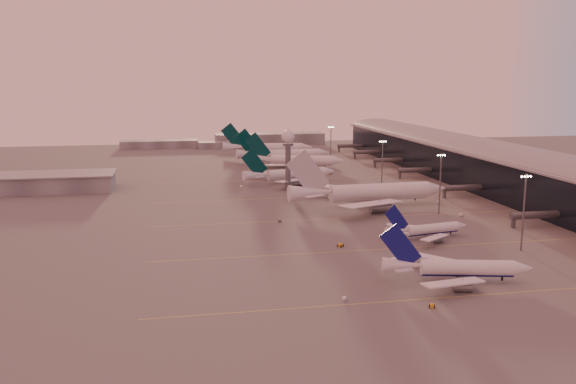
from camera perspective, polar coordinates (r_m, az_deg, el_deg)
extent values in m
plane|color=#5E5B5B|center=(186.58, 5.53, -6.42)|extent=(700.00, 700.00, 0.00)
cube|color=#DDD04E|center=(167.47, 19.04, -8.98)|extent=(180.00, 0.25, 0.02)
cube|color=#DDD04E|center=(205.68, 12.81, -5.02)|extent=(180.00, 0.25, 0.02)
cube|color=#DDD04E|center=(246.19, 8.62, -2.29)|extent=(180.00, 0.25, 0.02)
cube|color=#DDD04E|center=(288.04, 5.65, -0.33)|extent=(180.00, 0.25, 0.02)
cube|color=#DDD04E|center=(335.49, 3.22, 1.26)|extent=(180.00, 0.25, 0.02)
cube|color=black|center=(326.10, 18.43, 2.06)|extent=(36.00, 360.00, 18.00)
cylinder|color=gray|center=(324.96, 18.52, 3.63)|extent=(10.08, 360.00, 10.08)
cube|color=gray|center=(324.94, 18.52, 3.66)|extent=(40.00, 362.00, 0.80)
cylinder|color=#55575C|center=(244.59, 22.38, -1.99)|extent=(22.00, 2.80, 2.80)
cube|color=#55575C|center=(239.78, 20.34, -2.65)|extent=(1.20, 1.20, 4.40)
cylinder|color=#55575C|center=(293.70, 16.22, 0.40)|extent=(22.00, 2.80, 2.80)
cube|color=#55575C|center=(289.71, 14.44, -0.12)|extent=(1.20, 1.20, 4.40)
cylinder|color=#55575C|center=(343.76, 12.00, 2.03)|extent=(22.00, 2.80, 2.80)
cube|color=#55575C|center=(340.35, 10.43, 1.61)|extent=(1.20, 1.20, 4.40)
cylinder|color=#55575C|center=(382.38, 9.56, 2.97)|extent=(22.00, 2.80, 2.80)
cube|color=#55575C|center=(379.32, 8.14, 2.60)|extent=(1.20, 1.20, 4.40)
cylinder|color=#55575C|center=(421.65, 7.57, 3.73)|extent=(22.00, 2.80, 2.80)
cube|color=#55575C|center=(418.88, 6.27, 3.39)|extent=(1.20, 1.20, 4.40)
cylinder|color=#55575C|center=(459.50, 6.00, 4.33)|extent=(22.00, 2.80, 2.80)
cube|color=#55575C|center=(456.96, 4.79, 4.02)|extent=(1.20, 1.20, 4.40)
cube|color=slate|center=(322.40, -23.11, 0.75)|extent=(80.00, 25.00, 8.00)
cube|color=gray|center=(321.77, -23.16, 1.49)|extent=(82.00, 27.00, 0.60)
cylinder|color=#55575C|center=(299.47, 0.00, 2.27)|extent=(2.60, 2.60, 22.00)
cylinder|color=#55575C|center=(298.02, 0.00, 4.46)|extent=(5.20, 5.20, 1.20)
sphere|color=silver|center=(297.62, 0.00, 5.21)|extent=(6.40, 6.40, 6.40)
cylinder|color=#55575C|center=(297.29, 0.00, 5.92)|extent=(0.16, 0.16, 2.00)
cylinder|color=#55575C|center=(207.15, 21.18, -1.81)|extent=(0.56, 0.56, 25.00)
cube|color=#55575C|center=(205.05, 21.41, 1.47)|extent=(3.60, 0.25, 0.25)
sphere|color=#FFEABF|center=(204.31, 21.04, 1.35)|extent=(0.56, 0.56, 0.56)
sphere|color=#FFEABF|center=(204.84, 21.28, 1.35)|extent=(0.56, 0.56, 0.56)
sphere|color=#FFEABF|center=(205.38, 21.52, 1.36)|extent=(0.56, 0.56, 0.56)
sphere|color=#FFEABF|center=(205.91, 21.75, 1.37)|extent=(0.56, 0.56, 0.56)
cylinder|color=#55575C|center=(253.16, 14.04, 0.75)|extent=(0.56, 0.56, 25.00)
cube|color=#55575C|center=(251.44, 14.17, 3.45)|extent=(3.60, 0.25, 0.25)
sphere|color=#FFEABF|center=(250.86, 13.85, 3.35)|extent=(0.56, 0.56, 0.56)
sphere|color=#FFEABF|center=(251.28, 14.06, 3.36)|extent=(0.56, 0.56, 0.56)
sphere|color=#FFEABF|center=(251.70, 14.27, 3.36)|extent=(0.56, 0.56, 0.56)
sphere|color=#FFEABF|center=(252.13, 14.47, 3.36)|extent=(0.56, 0.56, 0.56)
cylinder|color=#55575C|center=(301.54, 8.80, 2.49)|extent=(0.56, 0.56, 25.00)
cube|color=#55575C|center=(300.10, 8.86, 4.76)|extent=(3.60, 0.25, 0.25)
sphere|color=#FFEABF|center=(299.64, 8.59, 4.68)|extent=(0.56, 0.56, 0.56)
sphere|color=#FFEABF|center=(299.97, 8.77, 4.69)|extent=(0.56, 0.56, 0.56)
sphere|color=#FFEABF|center=(300.31, 8.95, 4.69)|extent=(0.56, 0.56, 0.56)
sphere|color=#FFEABF|center=(300.65, 9.13, 4.69)|extent=(0.56, 0.56, 0.56)
cylinder|color=#55575C|center=(386.25, 4.02, 4.36)|extent=(0.56, 0.56, 25.00)
cube|color=#55575C|center=(385.12, 4.05, 6.14)|extent=(3.60, 0.25, 0.25)
sphere|color=#FFEABF|center=(384.77, 3.83, 6.07)|extent=(0.56, 0.56, 0.56)
sphere|color=#FFEABF|center=(385.03, 3.97, 6.08)|extent=(0.56, 0.56, 0.56)
sphere|color=#FFEABF|center=(385.28, 4.12, 6.08)|extent=(0.56, 0.56, 0.56)
sphere|color=#FFEABF|center=(385.54, 4.26, 6.08)|extent=(0.56, 0.56, 0.56)
cube|color=slate|center=(493.68, -11.94, 4.42)|extent=(60.00, 18.00, 6.00)
cube|color=slate|center=(509.91, -1.73, 5.00)|extent=(90.00, 20.00, 9.00)
cube|color=slate|center=(485.46, -6.03, 4.43)|extent=(40.00, 15.00, 5.00)
cylinder|color=silver|center=(173.04, 16.42, -6.99)|extent=(25.21, 9.86, 4.24)
cylinder|color=navy|center=(173.32, 16.41, -7.29)|extent=(24.45, 8.59, 3.05)
cone|color=silver|center=(177.23, 21.12, -6.86)|extent=(5.67, 5.23, 4.24)
cone|color=silver|center=(169.46, 10.59, -6.92)|extent=(11.14, 6.53, 4.24)
cube|color=silver|center=(162.22, 15.18, -8.39)|extent=(18.48, 8.60, 1.33)
cylinder|color=slate|center=(165.80, 15.99, -8.72)|extent=(5.32, 3.79, 2.76)
cube|color=slate|center=(165.42, 16.01, -8.33)|extent=(0.39, 0.35, 1.70)
cube|color=silver|center=(181.62, 13.74, -6.27)|extent=(16.28, 15.02, 1.33)
cylinder|color=slate|center=(180.51, 14.82, -7.07)|extent=(5.32, 3.79, 2.76)
cube|color=slate|center=(180.16, 14.83, -6.70)|extent=(0.39, 0.35, 1.70)
cube|color=navy|center=(167.90, 10.47, -5.21)|extent=(11.41, 3.06, 12.63)
cube|color=silver|center=(164.89, 10.84, -7.39)|extent=(5.10, 2.82, 0.28)
cube|color=silver|center=(173.99, 10.38, -6.41)|extent=(4.87, 4.45, 0.28)
cylinder|color=black|center=(176.44, 19.38, -7.81)|extent=(0.56, 0.56, 1.12)
cylinder|color=black|center=(175.69, 15.54, -7.65)|extent=(1.32, 0.83, 1.23)
cylinder|color=black|center=(171.17, 15.91, -8.16)|extent=(1.32, 0.83, 1.23)
cylinder|color=silver|center=(216.91, 13.38, -3.47)|extent=(20.26, 6.97, 3.40)
cylinder|color=navy|center=(217.09, 13.37, -3.67)|extent=(19.69, 5.96, 2.45)
cone|color=silver|center=(223.80, 15.90, -3.16)|extent=(4.42, 4.05, 3.40)
cone|color=silver|center=(209.21, 10.18, -3.75)|extent=(8.85, 4.87, 3.40)
cube|color=silver|center=(207.69, 13.57, -4.28)|extent=(13.39, 11.61, 1.07)
cylinder|color=slate|center=(211.01, 13.79, -4.49)|extent=(4.20, 2.88, 2.21)
cube|color=slate|center=(210.77, 13.80, -4.24)|extent=(0.30, 0.27, 1.36)
cube|color=silver|center=(221.13, 11.10, -3.27)|extent=(14.79, 7.54, 1.07)
cylinder|color=slate|center=(221.19, 11.89, -3.71)|extent=(4.20, 2.88, 2.21)
cube|color=slate|center=(220.96, 11.90, -3.47)|extent=(0.30, 0.27, 1.36)
cube|color=navy|center=(208.00, 10.12, -2.64)|extent=(9.23, 2.00, 10.13)
cube|color=silver|center=(206.03, 10.75, -3.97)|extent=(3.97, 3.46, 0.22)
cube|color=silver|center=(212.39, 9.65, -3.49)|extent=(4.11, 2.43, 0.22)
cylinder|color=black|center=(221.80, 14.97, -3.86)|extent=(0.45, 0.45, 0.89)
cylinder|color=black|center=(218.14, 12.71, -3.98)|extent=(1.05, 0.62, 0.98)
cylinder|color=black|center=(215.01, 13.30, -4.22)|extent=(1.05, 0.62, 0.98)
cylinder|color=silver|center=(266.73, 8.58, -0.24)|extent=(44.47, 9.07, 6.90)
cylinder|color=silver|center=(267.02, 8.57, -0.57)|extent=(43.49, 7.09, 4.97)
cone|color=silver|center=(277.72, 13.62, 0.01)|extent=(8.88, 7.31, 6.90)
cone|color=silver|center=(256.43, 2.08, -0.37)|extent=(18.84, 7.81, 6.90)
cube|color=silver|center=(246.30, 7.86, -1.41)|extent=(31.00, 22.56, 2.05)
cylinder|color=slate|center=(252.79, 8.61, -1.77)|extent=(8.76, 4.90, 4.49)
cube|color=slate|center=(252.46, 8.62, -1.42)|extent=(0.35, 0.29, 2.76)
cube|color=silver|center=(280.10, 5.11, 0.11)|extent=(31.82, 20.14, 2.05)
cylinder|color=slate|center=(278.37, 6.43, -0.57)|extent=(8.76, 4.90, 4.49)
cube|color=slate|center=(278.07, 6.43, -0.25)|extent=(0.35, 0.29, 2.76)
cube|color=#B2B5BA|center=(254.75, 1.89, 1.43)|extent=(19.13, 1.33, 20.49)
cube|color=silver|center=(248.24, 2.54, -0.70)|extent=(9.04, 6.93, 0.28)
cube|color=silver|center=(264.39, 1.50, 0.01)|extent=(9.12, 6.31, 0.28)
cylinder|color=black|center=(274.28, 11.80, -0.95)|extent=(0.56, 0.56, 1.11)
cylinder|color=black|center=(268.46, 7.65, -1.05)|extent=(1.25, 0.62, 1.22)
cylinder|color=black|center=(264.00, 8.04, -1.26)|extent=(1.25, 0.62, 1.22)
cylinder|color=silver|center=(322.15, 0.80, 1.55)|extent=(32.68, 12.19, 5.21)
cylinder|color=silver|center=(322.34, 0.80, 1.34)|extent=(31.73, 10.63, 3.75)
cone|color=silver|center=(330.51, 3.85, 1.76)|extent=(7.25, 6.46, 5.21)
cone|color=silver|center=(313.37, -3.02, 1.40)|extent=(14.37, 8.07, 5.21)
cube|color=silver|center=(306.84, 0.50, 0.92)|extent=(21.34, 19.43, 1.54)
cylinder|color=slate|center=(311.70, 0.92, 0.67)|extent=(6.85, 4.68, 3.39)
cube|color=slate|center=(311.49, 0.92, 0.90)|extent=(0.31, 0.28, 2.09)
cube|color=silver|center=(331.51, -1.43, 1.65)|extent=(24.07, 11.44, 1.54)
cylinder|color=slate|center=(330.43, -0.58, 1.24)|extent=(6.85, 4.68, 3.39)
cube|color=slate|center=(330.23, -0.58, 1.45)|extent=(0.31, 0.28, 2.09)
cube|color=#022F2F|center=(312.20, -3.15, 2.52)|extent=(14.06, 3.46, 15.43)
cube|color=silver|center=(307.50, -2.65, 1.25)|extent=(6.35, 5.74, 0.22)
cube|color=silver|center=(319.06, -3.46, 1.59)|extent=(6.63, 3.72, 0.22)
cylinder|color=black|center=(327.88, 2.75, 1.13)|extent=(0.45, 0.45, 0.90)
cylinder|color=black|center=(323.40, 0.23, 1.01)|extent=(1.06, 0.66, 0.99)
cylinder|color=black|center=(319.84, 0.52, 0.91)|extent=(1.06, 0.66, 0.99)
cylinder|color=silver|center=(370.59, 1.27, 2.83)|extent=(36.74, 17.63, 5.94)
cylinder|color=silver|center=(370.78, 1.27, 2.62)|extent=(35.50, 15.82, 4.28)
cone|color=silver|center=(368.65, 4.66, 2.75)|extent=(8.67, 7.94, 5.94)
cone|color=silver|center=(374.47, -2.71, 3.01)|extent=(16.53, 10.65, 5.94)
cube|color=silver|center=(356.75, -0.48, 2.35)|extent=(27.37, 10.28, 1.76)
cylinder|color=slate|center=(360.05, 0.32, 2.04)|extent=(8.00, 5.98, 3.86)
cube|color=slate|center=(359.85, 0.32, 2.26)|extent=(0.37, 0.34, 2.38)
cube|color=silver|center=(387.10, 0.21, 3.01)|extent=(22.75, 23.79, 1.76)
cylinder|color=slate|center=(383.25, 0.80, 2.56)|extent=(8.00, 5.98, 3.86)
cube|color=slate|center=(383.06, 0.80, 2.77)|extent=(0.37, 0.34, 2.38)
cube|color=#022F2F|center=(373.74, -2.84, 4.09)|extent=(15.56, 5.67, 17.57)
cube|color=silver|center=(367.57, -2.96, 2.89)|extent=(7.40, 3.51, 0.26)
cube|color=silver|center=(381.44, -2.55, 3.18)|extent=(6.93, 6.93, 0.26)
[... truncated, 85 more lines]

